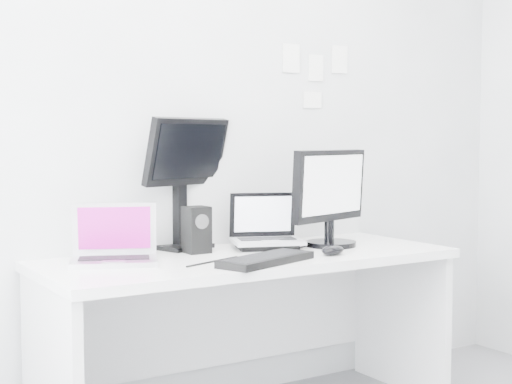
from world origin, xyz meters
The scene contains 13 objects.
back_wall centered at (0.00, 1.60, 1.35)m, with size 3.60×3.60×0.00m, color silver.
desk centered at (0.00, 1.25, 0.36)m, with size 1.80×0.70×0.73m, color white.
macbook centered at (-0.58, 1.32, 0.86)m, with size 0.34×0.25×0.25m, color #B0B0B4.
speaker centered at (-0.17, 1.42, 0.83)m, with size 0.10×0.10×0.20m, color black.
dell_laptop centered at (0.16, 1.36, 0.86)m, with size 0.31×0.24×0.26m, color #ABAEB3.
rear_monitor centered at (-0.16, 1.56, 1.03)m, with size 0.45×0.16×0.61m, color black.
samsung_monitor centered at (0.45, 1.27, 0.96)m, with size 0.50×0.23×0.46m, color black.
keyboard centered at (-0.06, 1.02, 0.74)m, with size 0.45×0.16×0.03m, color black.
mouse centered at (0.30, 1.06, 0.75)m, with size 0.13×0.08×0.04m, color black.
wall_note_0 centered at (0.45, 1.59, 1.62)m, with size 0.10×0.00×0.14m, color white.
wall_note_1 centered at (0.60, 1.59, 1.58)m, with size 0.09×0.00×0.13m, color white.
wall_note_2 centered at (0.75, 1.59, 1.63)m, with size 0.10×0.00×0.14m, color white.
wall_note_3 centered at (0.58, 1.59, 1.42)m, with size 0.11×0.00×0.08m, color white.
Camera 1 is at (-1.70, -1.52, 1.23)m, focal length 53.72 mm.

